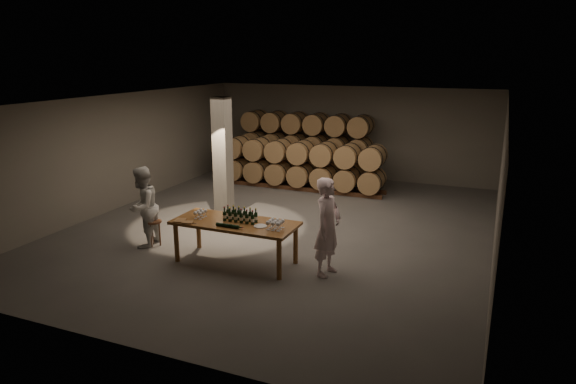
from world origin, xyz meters
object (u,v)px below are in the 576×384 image
at_px(tasting_table, 235,226).
at_px(person_woman, 143,207).
at_px(person_man, 328,227).
at_px(stool, 154,225).
at_px(plate, 260,226).
at_px(notebook_near, 188,222).
at_px(bottle_cluster, 240,217).

height_order(tasting_table, person_woman, person_woman).
bearing_deg(person_man, stool, 101.21).
bearing_deg(tasting_table, plate, -6.91).
distance_m(plate, person_woman, 3.01).
bearing_deg(stool, plate, -4.43).
bearing_deg(notebook_near, person_man, -1.35).
bearing_deg(tasting_table, bottle_cluster, 28.71).
relative_size(notebook_near, person_woman, 0.12).
bearing_deg(person_woman, person_man, 83.68).
distance_m(plate, notebook_near, 1.52).
relative_size(tasting_table, plate, 9.77).
relative_size(bottle_cluster, stool, 1.21).
bearing_deg(bottle_cluster, tasting_table, -151.29).
height_order(bottle_cluster, plate, bottle_cluster).
relative_size(tasting_table, person_man, 1.32).
distance_m(stool, person_woman, 0.49).
bearing_deg(person_woman, tasting_table, 80.58).
relative_size(plate, person_woman, 0.14).
height_order(bottle_cluster, person_man, person_man).
bearing_deg(tasting_table, person_man, 5.30).
xyz_separation_m(plate, person_woman, (-3.01, 0.14, 0.01)).
relative_size(tasting_table, person_woman, 1.41).
height_order(stool, person_woman, person_woman).
distance_m(tasting_table, plate, 0.63).
distance_m(person_man, person_woman, 4.35).
distance_m(tasting_table, stool, 2.21).
xyz_separation_m(tasting_table, plate, (0.61, -0.07, 0.11)).
xyz_separation_m(notebook_near, person_woman, (-1.54, 0.52, 0.01)).
height_order(notebook_near, person_man, person_man).
xyz_separation_m(plate, person_man, (1.34, 0.26, 0.08)).
distance_m(tasting_table, bottle_cluster, 0.24).
height_order(bottle_cluster, stool, bottle_cluster).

